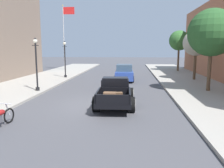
{
  "coord_description": "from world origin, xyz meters",
  "views": [
    {
      "loc": [
        1.88,
        -12.63,
        3.24
      ],
      "look_at": [
        0.64,
        1.45,
        1.0
      ],
      "focal_mm": 36.29,
      "sensor_mm": 36.0,
      "label": 1
    }
  ],
  "objects_px": {
    "flagpole": "(65,30)",
    "street_tree_third": "(179,41)",
    "street_lamp_far": "(65,56)",
    "car_background_blue": "(124,73)",
    "street_tree_nearest": "(212,33)",
    "hotrod_truck_black": "(115,92)",
    "street_tree_second": "(196,43)",
    "street_lamp_near": "(36,60)"
  },
  "relations": [
    {
      "from": "hotrod_truck_black",
      "to": "street_tree_second",
      "type": "distance_m",
      "value": 12.83
    },
    {
      "from": "street_lamp_near",
      "to": "street_lamp_far",
      "type": "bearing_deg",
      "value": 91.38
    },
    {
      "from": "street_lamp_near",
      "to": "flagpole",
      "type": "xyz_separation_m",
      "value": [
        -2.71,
        16.66,
        3.39
      ]
    },
    {
      "from": "hotrod_truck_black",
      "to": "street_tree_third",
      "type": "xyz_separation_m",
      "value": [
        7.3,
        19.1,
        3.5
      ]
    },
    {
      "from": "car_background_blue",
      "to": "flagpole",
      "type": "relative_size",
      "value": 0.48
    },
    {
      "from": "car_background_blue",
      "to": "street_tree_third",
      "type": "bearing_deg",
      "value": 52.47
    },
    {
      "from": "hotrod_truck_black",
      "to": "car_background_blue",
      "type": "relative_size",
      "value": 1.14
    },
    {
      "from": "street_lamp_near",
      "to": "street_tree_nearest",
      "type": "height_order",
      "value": "street_tree_nearest"
    },
    {
      "from": "street_lamp_near",
      "to": "street_lamp_far",
      "type": "distance_m",
      "value": 7.74
    },
    {
      "from": "hotrod_truck_black",
      "to": "street_lamp_far",
      "type": "bearing_deg",
      "value": 119.7
    },
    {
      "from": "street_lamp_near",
      "to": "street_tree_second",
      "type": "distance_m",
      "value": 15.02
    },
    {
      "from": "street_lamp_far",
      "to": "street_tree_third",
      "type": "xyz_separation_m",
      "value": [
        13.45,
        8.31,
        1.87
      ]
    },
    {
      "from": "flagpole",
      "to": "street_tree_third",
      "type": "distance_m",
      "value": 16.07
    },
    {
      "from": "flagpole",
      "to": "street_tree_third",
      "type": "relative_size",
      "value": 1.67
    },
    {
      "from": "flagpole",
      "to": "street_tree_third",
      "type": "xyz_separation_m",
      "value": [
        15.98,
        -0.62,
        -1.51
      ]
    },
    {
      "from": "street_tree_third",
      "to": "car_background_blue",
      "type": "bearing_deg",
      "value": -127.53
    },
    {
      "from": "street_lamp_near",
      "to": "street_tree_third",
      "type": "bearing_deg",
      "value": 50.4
    },
    {
      "from": "street_lamp_near",
      "to": "flagpole",
      "type": "distance_m",
      "value": 17.22
    },
    {
      "from": "street_lamp_far",
      "to": "flagpole",
      "type": "bearing_deg",
      "value": 105.81
    },
    {
      "from": "flagpole",
      "to": "street_tree_second",
      "type": "bearing_deg",
      "value": -30.96
    },
    {
      "from": "car_background_blue",
      "to": "street_tree_second",
      "type": "distance_m",
      "value": 7.59
    },
    {
      "from": "street_lamp_far",
      "to": "car_background_blue",
      "type": "bearing_deg",
      "value": -8.54
    },
    {
      "from": "car_background_blue",
      "to": "flagpole",
      "type": "height_order",
      "value": "flagpole"
    },
    {
      "from": "street_tree_nearest",
      "to": "hotrod_truck_black",
      "type": "bearing_deg",
      "value": -147.63
    },
    {
      "from": "street_tree_nearest",
      "to": "street_lamp_far",
      "type": "bearing_deg",
      "value": 152.49
    },
    {
      "from": "car_background_blue",
      "to": "street_tree_nearest",
      "type": "height_order",
      "value": "street_tree_nearest"
    },
    {
      "from": "street_tree_second",
      "to": "street_tree_third",
      "type": "relative_size",
      "value": 0.89
    },
    {
      "from": "car_background_blue",
      "to": "street_tree_third",
      "type": "xyz_separation_m",
      "value": [
        7.11,
        9.26,
        3.49
      ]
    },
    {
      "from": "street_lamp_near",
      "to": "street_lamp_far",
      "type": "relative_size",
      "value": 1.0
    },
    {
      "from": "hotrod_truck_black",
      "to": "street_lamp_far",
      "type": "xyz_separation_m",
      "value": [
        -6.16,
        10.79,
        1.63
      ]
    },
    {
      "from": "car_background_blue",
      "to": "street_tree_third",
      "type": "height_order",
      "value": "street_tree_third"
    },
    {
      "from": "hotrod_truck_black",
      "to": "car_background_blue",
      "type": "height_order",
      "value": "car_background_blue"
    },
    {
      "from": "car_background_blue",
      "to": "street_lamp_far",
      "type": "height_order",
      "value": "street_lamp_far"
    },
    {
      "from": "flagpole",
      "to": "street_tree_second",
      "type": "height_order",
      "value": "flagpole"
    },
    {
      "from": "flagpole",
      "to": "street_tree_third",
      "type": "bearing_deg",
      "value": -2.23
    },
    {
      "from": "car_background_blue",
      "to": "street_tree_nearest",
      "type": "relative_size",
      "value": 0.74
    },
    {
      "from": "flagpole",
      "to": "street_tree_second",
      "type": "relative_size",
      "value": 1.88
    },
    {
      "from": "street_tree_nearest",
      "to": "street_tree_third",
      "type": "xyz_separation_m",
      "value": [
        0.72,
        14.93,
        -0.07
      ]
    },
    {
      "from": "car_background_blue",
      "to": "flagpole",
      "type": "distance_m",
      "value": 14.19
    },
    {
      "from": "street_lamp_far",
      "to": "hotrod_truck_black",
      "type": "bearing_deg",
      "value": -60.3
    },
    {
      "from": "hotrod_truck_black",
      "to": "street_tree_nearest",
      "type": "distance_m",
      "value": 8.56
    },
    {
      "from": "street_tree_second",
      "to": "street_tree_third",
      "type": "height_order",
      "value": "street_tree_third"
    }
  ]
}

